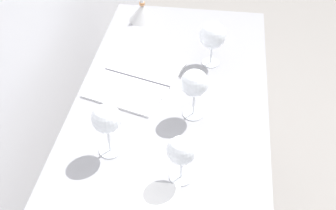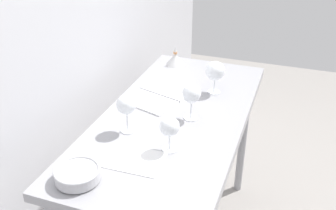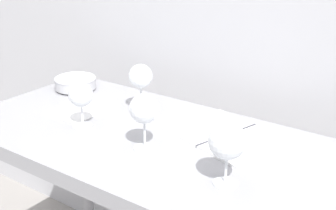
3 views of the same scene
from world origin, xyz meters
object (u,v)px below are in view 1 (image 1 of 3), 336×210
at_px(wine_glass_near_left, 182,151).
at_px(open_notebook, 137,78).
at_px(wine_glass_far_left, 107,120).
at_px(wine_glass_near_right, 213,36).
at_px(decanter_funnel, 142,12).
at_px(wine_glass_near_center, 195,84).
at_px(tasting_sheet_upper, 137,206).

height_order(wine_glass_near_left, open_notebook, wine_glass_near_left).
bearing_deg(wine_glass_far_left, wine_glass_near_right, -28.45).
bearing_deg(decanter_funnel, wine_glass_near_center, -154.74).
distance_m(wine_glass_near_center, open_notebook, 0.30).
relative_size(open_notebook, decanter_funnel, 3.35).
xyz_separation_m(wine_glass_near_left, tasting_sheet_upper, (-0.11, 0.11, -0.11)).
bearing_deg(wine_glass_near_center, wine_glass_near_left, 178.14).
bearing_deg(open_notebook, wine_glass_near_left, -137.68).
bearing_deg(wine_glass_far_left, tasting_sheet_upper, -147.96).
height_order(wine_glass_near_left, tasting_sheet_upper, wine_glass_near_left).
bearing_deg(wine_glass_near_center, decanter_funnel, 25.26).
bearing_deg(wine_glass_near_right, decanter_funnel, 47.52).
distance_m(wine_glass_far_left, wine_glass_near_center, 0.30).
distance_m(wine_glass_far_left, open_notebook, 0.38).
bearing_deg(wine_glass_near_left, tasting_sheet_upper, 137.06).
relative_size(wine_glass_far_left, wine_glass_near_center, 1.00).
distance_m(open_notebook, tasting_sheet_upper, 0.55).
height_order(wine_glass_near_right, decanter_funnel, wine_glass_near_right).
distance_m(wine_glass_near_left, wine_glass_near_right, 0.57).
bearing_deg(open_notebook, wine_glass_near_center, -109.88).
xyz_separation_m(wine_glass_near_left, wine_glass_near_right, (0.57, -0.05, 0.01)).
bearing_deg(wine_glass_far_left, decanter_funnel, 3.25).
relative_size(wine_glass_near_right, open_notebook, 0.44).
relative_size(wine_glass_far_left, tasting_sheet_upper, 0.79).
distance_m(wine_glass_near_left, wine_glass_far_left, 0.23).
height_order(wine_glass_far_left, tasting_sheet_upper, wine_glass_far_left).
distance_m(wine_glass_near_left, wine_glass_near_center, 0.27).
bearing_deg(decanter_funnel, wine_glass_near_right, -132.48).
bearing_deg(decanter_funnel, wine_glass_near_left, -162.69).
xyz_separation_m(wine_glass_near_right, wine_glass_near_center, (-0.30, 0.04, 0.01)).
bearing_deg(wine_glass_near_center, wine_glass_far_left, 130.76).
distance_m(wine_glass_near_right, decanter_funnel, 0.43).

